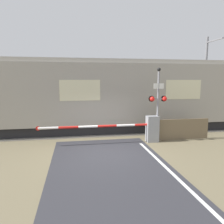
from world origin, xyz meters
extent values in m
plane|color=#6B6047|center=(0.00, 0.00, 0.00)|extent=(80.00, 80.00, 0.00)
cube|color=gray|center=(0.00, 4.21, 0.01)|extent=(36.00, 3.20, 0.03)
cube|color=#595451|center=(0.00, 3.49, 0.08)|extent=(36.00, 0.08, 0.10)
cube|color=#595451|center=(0.00, 4.93, 0.08)|extent=(36.00, 0.08, 0.10)
cube|color=black|center=(-0.93, 4.21, 0.30)|extent=(19.92, 2.45, 0.60)
cube|color=#9E998E|center=(-0.93, 4.21, 2.34)|extent=(21.65, 2.89, 3.47)
cube|color=#ADA89E|center=(-0.93, 4.21, 4.19)|extent=(21.21, 2.65, 0.24)
cube|color=beige|center=(5.02, 2.76, 2.60)|extent=(2.16, 0.02, 1.11)
cube|color=beige|center=(-0.93, 2.76, 2.60)|extent=(2.16, 0.02, 1.11)
cube|color=gray|center=(2.65, 1.31, 0.67)|extent=(0.60, 0.44, 1.34)
cylinder|color=gray|center=(2.65, 1.31, 0.90)|extent=(0.16, 0.16, 0.18)
cylinder|color=red|center=(2.18, 1.31, 0.90)|extent=(0.93, 0.11, 0.11)
cylinder|color=white|center=(1.25, 1.31, 0.90)|extent=(0.93, 0.11, 0.11)
cylinder|color=red|center=(0.31, 1.31, 0.90)|extent=(0.93, 0.11, 0.11)
cylinder|color=white|center=(-0.62, 1.31, 0.90)|extent=(0.93, 0.11, 0.11)
cylinder|color=red|center=(-1.56, 1.31, 0.90)|extent=(0.93, 0.11, 0.11)
cylinder|color=white|center=(-2.49, 1.31, 0.90)|extent=(0.93, 0.11, 0.11)
cylinder|color=red|center=(-2.96, 1.31, 0.90)|extent=(0.20, 0.02, 0.20)
cylinder|color=gray|center=(2.91, 1.31, 1.78)|extent=(0.11, 0.11, 3.56)
cube|color=gray|center=(2.91, 1.31, 2.20)|extent=(0.77, 0.07, 0.07)
sphere|color=red|center=(2.58, 1.26, 2.20)|extent=(0.24, 0.24, 0.24)
sphere|color=red|center=(3.24, 1.26, 2.20)|extent=(0.24, 0.24, 0.24)
cylinder|color=black|center=(2.58, 1.37, 2.20)|extent=(0.30, 0.06, 0.30)
cylinder|color=black|center=(3.24, 1.37, 2.20)|extent=(0.30, 0.06, 0.30)
cube|color=white|center=(2.91, 1.27, 2.84)|extent=(0.52, 0.02, 0.27)
sphere|color=black|center=(2.91, 1.31, 3.66)|extent=(0.18, 0.18, 0.18)
cylinder|color=slate|center=(8.67, 6.37, 3.17)|extent=(0.20, 0.20, 6.34)
cube|color=slate|center=(8.67, 5.47, 5.94)|extent=(0.10, 1.80, 0.08)
cube|color=#726047|center=(4.29, 1.46, 0.55)|extent=(3.13, 0.06, 1.10)
camera|label=1|loc=(-1.24, -9.08, 3.13)|focal=35.00mm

